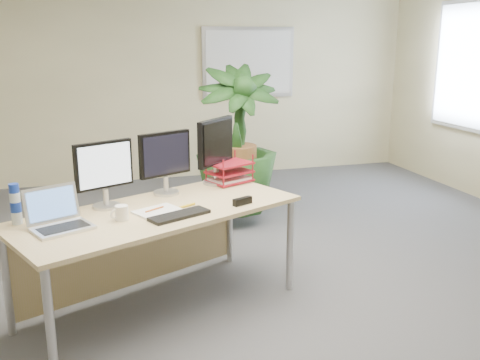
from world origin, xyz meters
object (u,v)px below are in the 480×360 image
object	(u,v)px
floor_plant	(237,152)
laptop	(58,218)
desk	(151,227)
monitor_left	(104,170)
monitor_right	(165,159)

from	to	relation	value
floor_plant	laptop	xyz separation A→B (m)	(-1.65, -1.82, 0.05)
desk	monitor_left	size ratio (longest dim) A/B	4.60
monitor_left	laptop	bearing A→B (deg)	-132.12
floor_plant	monitor_right	size ratio (longest dim) A/B	3.23
desk	laptop	size ratio (longest dim) A/B	4.91
desk	floor_plant	size ratio (longest dim) A/B	1.40
laptop	monitor_right	bearing A→B (deg)	36.34
monitor_left	laptop	size ratio (longest dim) A/B	1.07
desk	laptop	xyz separation A→B (m)	(-0.59, -0.28, 0.22)
monitor_right	laptop	distance (m)	0.94
floor_plant	monitor_left	bearing A→B (deg)	-132.17
desk	monitor_right	world-z (taller)	monitor_right
floor_plant	laptop	world-z (taller)	floor_plant
floor_plant	monitor_left	xyz separation A→B (m)	(-1.35, -1.49, 0.25)
monitor_left	monitor_right	distance (m)	0.49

